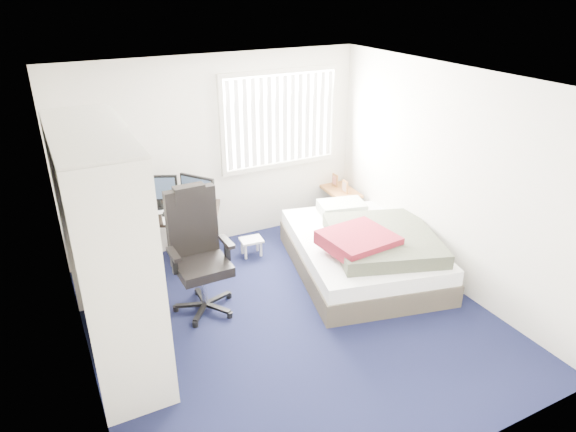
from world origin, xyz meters
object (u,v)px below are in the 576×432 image
Objects in this scene: nightstand at (339,193)px; bed at (364,250)px; desk at (154,209)px; office_chair at (200,264)px.

nightstand reaches higher than bed.
desk is at bearing 149.97° from bed.
office_chair reaches higher than bed.
office_chair is 0.57× the size of bed.
desk is 0.71× the size of bed.
nightstand is (2.70, 0.10, -0.33)m from desk.
office_chair is at bearing 174.09° from bed.
office_chair is at bearing -155.09° from nightstand.
desk is 1.24× the size of office_chair.
bed is at bearing -109.89° from nightstand.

